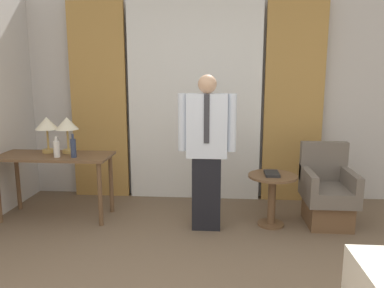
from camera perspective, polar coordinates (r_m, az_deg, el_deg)
name	(u,v)px	position (r m, az deg, el deg)	size (l,w,h in m)	color
wall_back	(195,97)	(5.04, 0.45, 7.12)	(10.00, 0.06, 2.70)	beige
curtain_sheer_center	(194,103)	(4.91, 0.35, 6.32)	(1.73, 0.06, 2.58)	white
curtain_drape_left	(99,102)	(5.16, -14.00, 6.22)	(0.74, 0.06, 2.58)	#B28442
curtain_drape_right	(293,103)	(4.99, 15.20, 6.01)	(0.74, 0.06, 2.58)	#B28442
desk	(55,164)	(4.59, -20.16, -2.91)	(1.29, 0.54, 0.75)	brown
table_lamp_left	(47,125)	(4.67, -21.26, 2.67)	(0.26, 0.26, 0.42)	tan
table_lamp_right	(67,126)	(4.57, -18.51, 2.69)	(0.26, 0.26, 0.42)	tan
bottle_near_edge	(73,148)	(4.33, -17.63, -0.55)	(0.06, 0.06, 0.26)	#2D3851
bottle_by_lamp	(57,149)	(4.41, -19.94, -0.66)	(0.07, 0.07, 0.23)	silver
person	(207,147)	(3.93, 2.27, -0.52)	(0.61, 0.20, 1.66)	black
armchair	(327,195)	(4.48, 19.88, -7.27)	(0.53, 0.63, 0.89)	brown
side_table	(272,191)	(4.23, 12.09, -7.09)	(0.53, 0.53, 0.58)	brown
book	(272,174)	(4.18, 12.06, -4.43)	(0.15, 0.24, 0.03)	black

